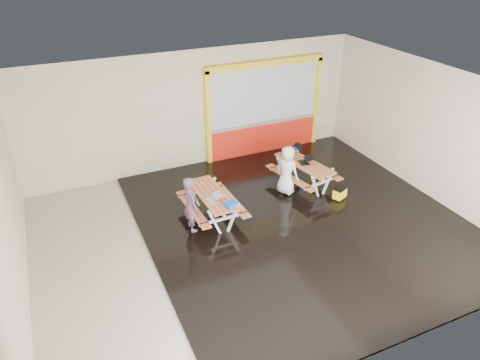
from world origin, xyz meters
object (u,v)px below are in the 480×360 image
backpack (297,150)px  fluke_bag (340,193)px  blue_pouch (231,204)px  laptop_right (306,161)px  picnic_table_left (212,200)px  dark_case (288,186)px  person_left (191,204)px  picnic_table_right (304,168)px  toolbox (289,151)px  laptop_left (214,199)px  person_right (287,170)px

backpack → fluke_bag: size_ratio=0.95×
blue_pouch → laptop_right: bearing=23.4°
picnic_table_left → dark_case: bearing=11.0°
picnic_table_left → person_left: 0.72m
laptop_right → fluke_bag: (0.46, -1.05, -0.58)m
picnic_table_right → backpack: backpack is taller
blue_pouch → dark_case: blue_pouch is taller
person_left → laptop_right: bearing=-77.1°
picnic_table_left → blue_pouch: 0.75m
toolbox → backpack: toolbox is taller
person_left → laptop_left: person_left is taller
blue_pouch → laptop_left: bearing=124.6°
picnic_table_right → dark_case: size_ratio=5.28×
dark_case → fluke_bag: bearing=-46.3°
picnic_table_left → person_right: bearing=6.7°
picnic_table_right → person_right: size_ratio=1.53×
laptop_left → backpack: size_ratio=0.85×
blue_pouch → toolbox: bearing=35.5°
person_right → dark_case: size_ratio=3.44×
picnic_table_right → blue_pouch: 2.97m
person_right → laptop_right: person_right is taller
laptop_left → toolbox: toolbox is taller
blue_pouch → toolbox: size_ratio=0.70×
person_left → person_right: (2.87, 0.55, 0.00)m
laptop_right → dark_case: laptop_right is taller
picnic_table_right → fluke_bag: picnic_table_right is taller
fluke_bag → person_left: bearing=176.2°
picnic_table_left → picnic_table_right: size_ratio=0.91×
person_right → backpack: (0.98, 1.13, -0.10)m
person_left → backpack: size_ratio=3.23×
laptop_left → backpack: bearing=27.3°
laptop_left → blue_pouch: size_ratio=1.25×
laptop_right → blue_pouch: (-2.74, -1.19, -0.01)m
picnic_table_left → toolbox: (2.82, 1.17, 0.27)m
picnic_table_right → dark_case: picnic_table_right is taller
laptop_left → fluke_bag: size_ratio=0.81×
fluke_bag → laptop_right: bearing=113.7°
picnic_table_right → person_right: bearing=-161.0°
laptop_left → toolbox: size_ratio=0.88×
laptop_right → blue_pouch: laptop_right is taller
toolbox → person_left: bearing=-157.2°
backpack → fluke_bag: bearing=-84.4°
picnic_table_right → toolbox: (-0.11, 0.67, 0.26)m
person_left → toolbox: person_left is taller
picnic_table_right → person_right: person_right is taller
picnic_table_right → dark_case: (-0.49, -0.02, -0.44)m
person_right → backpack: bearing=-66.4°
backpack → picnic_table_right: bearing=-108.7°
toolbox → fluke_bag: size_ratio=0.92×
backpack → toolbox: bearing=-151.5°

